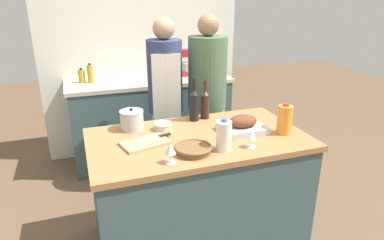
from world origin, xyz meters
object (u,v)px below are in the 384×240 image
(stand_mixer, at_px, (188,65))
(cutting_board, at_px, (145,143))
(wicker_basket, at_px, (193,149))
(knife_chef, at_px, (156,137))
(roasting_pan, at_px, (243,125))
(milk_jug, at_px, (224,136))
(condiment_bottle_extra, at_px, (82,76))
(wine_bottle_green, at_px, (205,103))
(person_cook_aproned, at_px, (166,99))
(wine_glass_right, at_px, (170,149))
(juice_jug, at_px, (285,120))
(wine_glass_left, at_px, (251,135))
(person_cook_guest, at_px, (207,95))
(condiment_bottle_tall, at_px, (90,74))
(condiment_bottle_short, at_px, (175,70))
(stock_pot, at_px, (132,120))
(wine_bottle_dark, at_px, (194,104))
(mixing_bowl, at_px, (163,126))

(stand_mixer, bearing_deg, cutting_board, -117.82)
(wicker_basket, distance_m, knife_chef, 0.32)
(roasting_pan, relative_size, knife_chef, 1.35)
(milk_jug, bearing_deg, condiment_bottle_extra, 112.59)
(wine_bottle_green, height_order, person_cook_aproned, person_cook_aproned)
(milk_jug, xyz_separation_m, wine_glass_right, (-0.37, -0.06, -0.01))
(juice_jug, distance_m, condiment_bottle_extra, 2.19)
(wine_glass_right, distance_m, knife_chef, 0.36)
(wine_bottle_green, bearing_deg, condiment_bottle_extra, 124.60)
(wine_glass_left, relative_size, stand_mixer, 0.42)
(milk_jug, bearing_deg, wine_bottle_green, 80.09)
(wine_glass_right, relative_size, person_cook_guest, 0.08)
(wicker_basket, xyz_separation_m, stand_mixer, (0.57, 1.80, 0.16))
(milk_jug, bearing_deg, juice_jug, 12.07)
(condiment_bottle_tall, relative_size, condiment_bottle_short, 0.98)
(milk_jug, bearing_deg, knife_chef, 141.41)
(condiment_bottle_short, bearing_deg, wine_glass_right, -107.37)
(condiment_bottle_short, bearing_deg, roasting_pan, -87.32)
(wicker_basket, xyz_separation_m, condiment_bottle_short, (0.38, 1.69, 0.13))
(wine_glass_left, relative_size, wine_glass_right, 0.96)
(condiment_bottle_tall, relative_size, person_cook_aproned, 0.12)
(stock_pot, bearing_deg, milk_jug, -48.35)
(wine_glass_right, bearing_deg, wine_bottle_green, 54.22)
(wicker_basket, bearing_deg, person_cook_aproned, 83.96)
(condiment_bottle_tall, bearing_deg, wine_bottle_green, -57.67)
(wine_bottle_green, relative_size, wine_glass_right, 2.43)
(cutting_board, height_order, wine_glass_left, wine_glass_left)
(condiment_bottle_short, bearing_deg, wine_bottle_green, -94.32)
(wine_bottle_dark, height_order, condiment_bottle_tall, wine_bottle_dark)
(wine_glass_right, height_order, person_cook_aproned, person_cook_aproned)
(cutting_board, relative_size, mixing_bowl, 2.59)
(condiment_bottle_short, bearing_deg, wine_bottle_dark, -99.12)
(condiment_bottle_extra, bearing_deg, wine_bottle_green, -55.40)
(cutting_board, relative_size, person_cook_aproned, 0.21)
(wine_glass_left, xyz_separation_m, person_cook_aproned, (-0.26, 1.14, -0.05))
(juice_jug, xyz_separation_m, condiment_bottle_extra, (-1.30, 1.76, 0.03))
(condiment_bottle_extra, relative_size, person_cook_guest, 0.09)
(cutting_board, relative_size, juice_jug, 1.56)
(person_cook_guest, bearing_deg, wicker_basket, -135.76)
(stock_pot, distance_m, wine_glass_right, 0.62)
(wicker_basket, xyz_separation_m, wine_bottle_dark, (0.20, 0.54, 0.11))
(condiment_bottle_tall, height_order, person_cook_guest, person_cook_guest)
(wine_bottle_green, xyz_separation_m, person_cook_guest, (0.22, 0.49, -0.09))
(condiment_bottle_short, bearing_deg, stock_pot, -120.05)
(juice_jug, bearing_deg, wine_bottle_dark, 138.20)
(condiment_bottle_short, distance_m, person_cook_guest, 0.66)
(roasting_pan, height_order, condiment_bottle_extra, condiment_bottle_extra)
(stand_mixer, bearing_deg, wine_glass_right, -111.50)
(mixing_bowl, distance_m, person_cook_aproned, 0.68)
(roasting_pan, bearing_deg, wicker_basket, -155.34)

